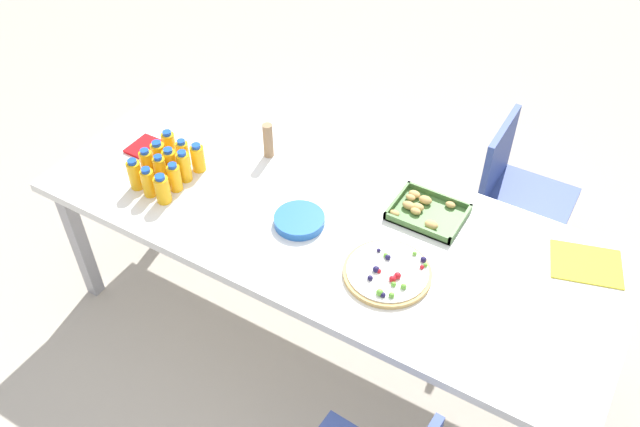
% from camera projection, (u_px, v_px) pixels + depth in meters
% --- Properties ---
extents(ground_plane, '(12.00, 12.00, 0.00)m').
position_uv_depth(ground_plane, '(324.00, 329.00, 3.17)').
color(ground_plane, '#B2A899').
extents(party_table, '(2.38, 0.92, 0.73)m').
position_uv_depth(party_table, '(324.00, 228.00, 2.70)').
color(party_table, silver).
rests_on(party_table, ground_plane).
extents(chair_far_right, '(0.40, 0.40, 0.83)m').
position_uv_depth(chair_far_right, '(516.00, 189.00, 3.15)').
color(chair_far_right, '#33478C').
rests_on(chair_far_right, ground_plane).
extents(juice_bottle_0, '(0.06, 0.06, 0.14)m').
position_uv_depth(juice_bottle_0, '(135.00, 175.00, 2.76)').
color(juice_bottle_0, '#FAAE14').
rests_on(juice_bottle_0, party_table).
extents(juice_bottle_1, '(0.06, 0.06, 0.14)m').
position_uv_depth(juice_bottle_1, '(148.00, 182.00, 2.73)').
color(juice_bottle_1, '#FAAD14').
rests_on(juice_bottle_1, party_table).
extents(juice_bottle_2, '(0.06, 0.06, 0.13)m').
position_uv_depth(juice_bottle_2, '(162.00, 189.00, 2.70)').
color(juice_bottle_2, '#F9AC14').
rests_on(juice_bottle_2, party_table).
extents(juice_bottle_3, '(0.06, 0.06, 0.15)m').
position_uv_depth(juice_bottle_3, '(147.00, 165.00, 2.80)').
color(juice_bottle_3, '#F9AD14').
rests_on(juice_bottle_3, party_table).
extents(juice_bottle_4, '(0.05, 0.05, 0.15)m').
position_uv_depth(juice_bottle_4, '(161.00, 170.00, 2.78)').
color(juice_bottle_4, '#F9AF14').
rests_on(juice_bottle_4, party_table).
extents(juice_bottle_5, '(0.05, 0.05, 0.13)m').
position_uv_depth(juice_bottle_5, '(175.00, 178.00, 2.75)').
color(juice_bottle_5, '#FAAD14').
rests_on(juice_bottle_5, party_table).
extents(juice_bottle_6, '(0.06, 0.06, 0.14)m').
position_uv_depth(juice_bottle_6, '(159.00, 156.00, 2.85)').
color(juice_bottle_6, '#F9AD14').
rests_on(juice_bottle_6, party_table).
extents(juice_bottle_7, '(0.06, 0.06, 0.14)m').
position_uv_depth(juice_bottle_7, '(170.00, 163.00, 2.82)').
color(juice_bottle_7, '#FAAC14').
rests_on(juice_bottle_7, party_table).
extents(juice_bottle_8, '(0.06, 0.06, 0.15)m').
position_uv_depth(juice_bottle_8, '(184.00, 167.00, 2.79)').
color(juice_bottle_8, '#FAAD14').
rests_on(juice_bottle_8, party_table).
extents(juice_bottle_9, '(0.06, 0.06, 0.14)m').
position_uv_depth(juice_bottle_9, '(169.00, 146.00, 2.90)').
color(juice_bottle_9, '#FAAD14').
rests_on(juice_bottle_9, party_table).
extents(juice_bottle_10, '(0.05, 0.05, 0.13)m').
position_uv_depth(juice_bottle_10, '(183.00, 154.00, 2.87)').
color(juice_bottle_10, '#FAAD14').
rests_on(juice_bottle_10, party_table).
extents(juice_bottle_11, '(0.06, 0.06, 0.14)m').
position_uv_depth(juice_bottle_11, '(198.00, 158.00, 2.85)').
color(juice_bottle_11, '#F9AD14').
rests_on(juice_bottle_11, party_table).
extents(fruit_pizza, '(0.33, 0.33, 0.05)m').
position_uv_depth(fruit_pizza, '(388.00, 273.00, 2.44)').
color(fruit_pizza, tan).
rests_on(fruit_pizza, party_table).
extents(snack_tray, '(0.29, 0.23, 0.04)m').
position_uv_depth(snack_tray, '(425.00, 211.00, 2.68)').
color(snack_tray, '#477238').
rests_on(snack_tray, party_table).
extents(plate_stack, '(0.20, 0.20, 0.03)m').
position_uv_depth(plate_stack, '(299.00, 220.00, 2.63)').
color(plate_stack, blue).
rests_on(plate_stack, party_table).
extents(napkin_stack, '(0.15, 0.15, 0.01)m').
position_uv_depth(napkin_stack, '(147.00, 148.00, 2.99)').
color(napkin_stack, red).
rests_on(napkin_stack, party_table).
extents(cardboard_tube, '(0.04, 0.04, 0.17)m').
position_uv_depth(cardboard_tube, '(268.00, 140.00, 2.90)').
color(cardboard_tube, '#9E7A56').
rests_on(cardboard_tube, party_table).
extents(paper_folder, '(0.31, 0.27, 0.01)m').
position_uv_depth(paper_folder, '(586.00, 264.00, 2.48)').
color(paper_folder, yellow).
rests_on(paper_folder, party_table).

